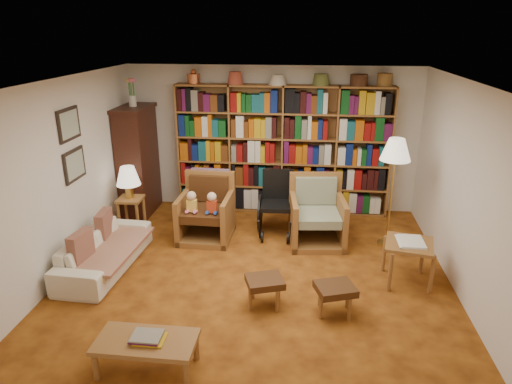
# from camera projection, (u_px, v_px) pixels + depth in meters

# --- Properties ---
(floor) EXTENTS (5.00, 5.00, 0.00)m
(floor) POSITION_uv_depth(u_px,v_px,m) (256.00, 275.00, 6.02)
(floor) COLOR #A95E1A
(floor) RESTS_ON ground
(ceiling) EXTENTS (5.00, 5.00, 0.00)m
(ceiling) POSITION_uv_depth(u_px,v_px,m) (256.00, 82.00, 5.17)
(ceiling) COLOR white
(ceiling) RESTS_ON wall_back
(wall_back) EXTENTS (5.00, 0.00, 5.00)m
(wall_back) POSITION_uv_depth(u_px,v_px,m) (272.00, 139.00, 7.93)
(wall_back) COLOR silver
(wall_back) RESTS_ON floor
(wall_front) EXTENTS (5.00, 0.00, 5.00)m
(wall_front) POSITION_uv_depth(u_px,v_px,m) (217.00, 300.00, 3.26)
(wall_front) COLOR silver
(wall_front) RESTS_ON floor
(wall_left) EXTENTS (0.00, 5.00, 5.00)m
(wall_left) POSITION_uv_depth(u_px,v_px,m) (63.00, 179.00, 5.85)
(wall_left) COLOR silver
(wall_left) RESTS_ON floor
(wall_right) EXTENTS (0.00, 5.00, 5.00)m
(wall_right) POSITION_uv_depth(u_px,v_px,m) (468.00, 194.00, 5.34)
(wall_right) COLOR silver
(wall_right) RESTS_ON floor
(bookshelf) EXTENTS (3.60, 0.30, 2.42)m
(bookshelf) POSITION_uv_depth(u_px,v_px,m) (283.00, 146.00, 7.78)
(bookshelf) COLOR brown
(bookshelf) RESTS_ON floor
(curio_cabinet) EXTENTS (0.50, 0.95, 2.40)m
(curio_cabinet) POSITION_uv_depth(u_px,v_px,m) (138.00, 160.00, 7.80)
(curio_cabinet) COLOR #391A0F
(curio_cabinet) RESTS_ON floor
(framed_pictures) EXTENTS (0.03, 0.52, 0.97)m
(framed_pictures) POSITION_uv_depth(u_px,v_px,m) (72.00, 145.00, 6.00)
(framed_pictures) COLOR black
(framed_pictures) RESTS_ON wall_left
(sofa) EXTENTS (1.74, 0.75, 0.50)m
(sofa) POSITION_uv_depth(u_px,v_px,m) (105.00, 251.00, 6.13)
(sofa) COLOR beige
(sofa) RESTS_ON floor
(sofa_throw) EXTENTS (0.83, 1.46, 0.04)m
(sofa_throw) POSITION_uv_depth(u_px,v_px,m) (108.00, 248.00, 6.11)
(sofa_throw) COLOR #C5B18F
(sofa_throw) RESTS_ON sofa
(cushion_left) EXTENTS (0.16, 0.41, 0.40)m
(cushion_left) POSITION_uv_depth(u_px,v_px,m) (105.00, 226.00, 6.41)
(cushion_left) COLOR maroon
(cushion_left) RESTS_ON sofa
(cushion_right) EXTENTS (0.18, 0.42, 0.40)m
(cushion_right) POSITION_uv_depth(u_px,v_px,m) (81.00, 249.00, 5.75)
(cushion_right) COLOR maroon
(cushion_right) RESTS_ON sofa
(side_table_lamp) EXTENTS (0.39, 0.39, 0.53)m
(side_table_lamp) POSITION_uv_depth(u_px,v_px,m) (131.00, 206.00, 7.28)
(side_table_lamp) COLOR brown
(side_table_lamp) RESTS_ON floor
(table_lamp) EXTENTS (0.38, 0.38, 0.52)m
(table_lamp) POSITION_uv_depth(u_px,v_px,m) (128.00, 177.00, 7.11)
(table_lamp) COLOR gold
(table_lamp) RESTS_ON side_table_lamp
(armchair_leather) EXTENTS (0.80, 0.86, 1.00)m
(armchair_leather) POSITION_uv_depth(u_px,v_px,m) (207.00, 211.00, 7.06)
(armchair_leather) COLOR brown
(armchair_leather) RESTS_ON floor
(armchair_sage) EXTENTS (0.89, 0.92, 1.00)m
(armchair_sage) POSITION_uv_depth(u_px,v_px,m) (317.00, 217.00, 6.91)
(armchair_sage) COLOR brown
(armchair_sage) RESTS_ON floor
(wheelchair) EXTENTS (0.57, 0.80, 1.00)m
(wheelchair) POSITION_uv_depth(u_px,v_px,m) (277.00, 205.00, 7.16)
(wheelchair) COLOR black
(wheelchair) RESTS_ON floor
(floor_lamp) EXTENTS (0.43, 0.43, 1.63)m
(floor_lamp) POSITION_uv_depth(u_px,v_px,m) (396.00, 154.00, 6.41)
(floor_lamp) COLOR gold
(floor_lamp) RESTS_ON floor
(side_table_papers) EXTENTS (0.68, 0.68, 0.58)m
(side_table_papers) POSITION_uv_depth(u_px,v_px,m) (409.00, 249.00, 5.71)
(side_table_papers) COLOR brown
(side_table_papers) RESTS_ON floor
(footstool_a) EXTENTS (0.51, 0.47, 0.35)m
(footstool_a) POSITION_uv_depth(u_px,v_px,m) (265.00, 283.00, 5.29)
(footstool_a) COLOR #452512
(footstool_a) RESTS_ON floor
(footstool_b) EXTENTS (0.51, 0.48, 0.36)m
(footstool_b) POSITION_uv_depth(u_px,v_px,m) (335.00, 291.00, 5.13)
(footstool_b) COLOR #452512
(footstool_b) RESTS_ON floor
(coffee_table) EXTENTS (0.95, 0.48, 0.39)m
(coffee_table) POSITION_uv_depth(u_px,v_px,m) (146.00, 343.00, 4.28)
(coffee_table) COLOR brown
(coffee_table) RESTS_ON floor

